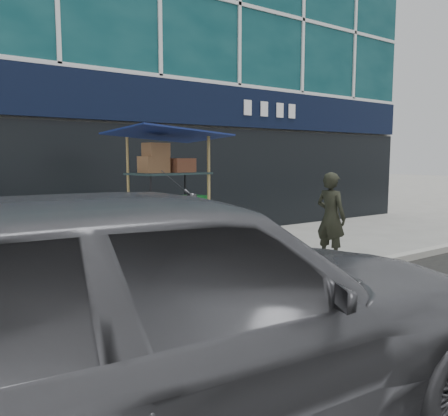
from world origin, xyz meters
TOP-DOWN VIEW (x-y plane):
  - ground at (0.00, 0.00)m, footprint 80.00×80.00m
  - curb at (0.00, -0.20)m, footprint 80.00×0.18m
  - vendor_cart at (-1.18, 1.25)m, footprint 1.75×1.36m
  - vendor_man at (1.39, 0.49)m, footprint 0.41×0.58m
  - parked_car at (-3.09, -2.18)m, footprint 4.94×2.25m

SIDE VIEW (x-z plane):
  - ground at x=0.00m, z-range 0.00..0.00m
  - curb at x=0.00m, z-range 0.00..0.12m
  - vendor_man at x=1.39m, z-range 0.00..1.49m
  - vendor_cart at x=-1.18m, z-range -0.32..1.83m
  - parked_car at x=-3.09m, z-range 0.00..1.64m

